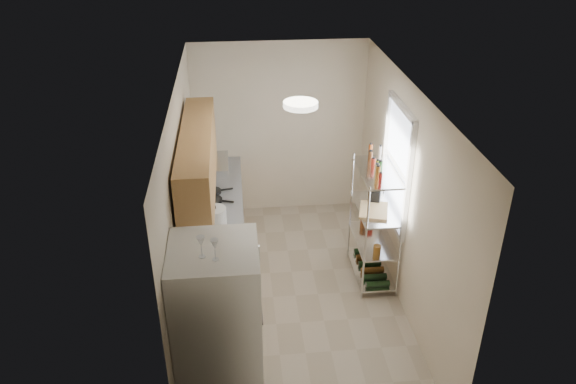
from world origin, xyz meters
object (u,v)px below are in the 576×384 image
object	(u,v)px
cutting_board	(374,210)
espresso_machine	(375,191)
refrigerator	(219,334)
frying_pan_large	(213,200)
rice_cooker	(215,216)

from	to	relation	value
cutting_board	espresso_machine	xyz separation A→B (m)	(0.07, 0.27, 0.11)
cutting_board	refrigerator	bearing A→B (deg)	-135.25
refrigerator	frying_pan_large	size ratio (longest dim) A/B	7.91
cutting_board	espresso_machine	world-z (taller)	espresso_machine
frying_pan_large	rice_cooker	bearing A→B (deg)	-69.23
refrigerator	cutting_board	xyz separation A→B (m)	(1.83, 1.81, 0.12)
rice_cooker	espresso_machine	distance (m)	1.96
cutting_board	frying_pan_large	bearing A→B (deg)	161.81
espresso_machine	cutting_board	bearing A→B (deg)	-85.74
frying_pan_large	espresso_machine	bearing A→B (deg)	6.43
refrigerator	espresso_machine	world-z (taller)	refrigerator
rice_cooker	cutting_board	size ratio (longest dim) A/B	0.62
rice_cooker	espresso_machine	bearing A→B (deg)	5.44
frying_pan_large	cutting_board	xyz separation A→B (m)	(1.92, -0.63, 0.11)
refrigerator	rice_cooker	size ratio (longest dim) A/B	6.90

